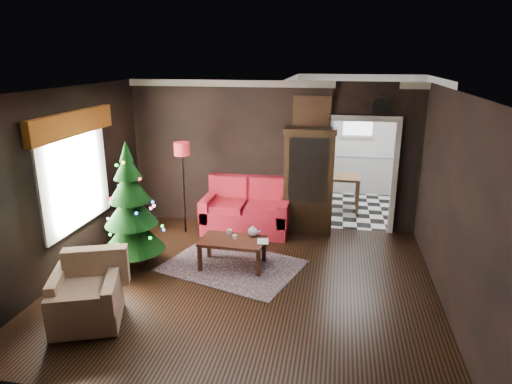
% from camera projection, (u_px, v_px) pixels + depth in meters
% --- Properties ---
extents(floor, '(5.50, 5.50, 0.00)m').
position_uv_depth(floor, '(245.00, 284.00, 6.69)').
color(floor, black).
rests_on(floor, ground).
extents(ceiling, '(5.50, 5.50, 0.00)m').
position_uv_depth(ceiling, '(243.00, 91.00, 5.87)').
color(ceiling, white).
rests_on(ceiling, ground).
extents(wall_back, '(5.50, 0.00, 5.50)m').
position_uv_depth(wall_back, '(271.00, 156.00, 8.63)').
color(wall_back, black).
rests_on(wall_back, ground).
extents(wall_front, '(5.50, 0.00, 5.50)m').
position_uv_depth(wall_front, '(185.00, 277.00, 3.93)').
color(wall_front, black).
rests_on(wall_front, ground).
extents(wall_left, '(0.00, 5.50, 5.50)m').
position_uv_depth(wall_left, '(65.00, 184.00, 6.76)').
color(wall_left, black).
rests_on(wall_left, ground).
extents(wall_right, '(0.00, 5.50, 5.50)m').
position_uv_depth(wall_right, '(453.00, 205.00, 5.80)').
color(wall_right, black).
rests_on(wall_right, ground).
extents(doorway, '(1.10, 0.10, 2.10)m').
position_uv_depth(doorway, '(361.00, 177.00, 8.43)').
color(doorway, silver).
rests_on(doorway, ground).
extents(left_window, '(0.05, 1.60, 1.40)m').
position_uv_depth(left_window, '(74.00, 177.00, 6.92)').
color(left_window, white).
rests_on(left_window, wall_left).
extents(valance, '(0.12, 2.10, 0.35)m').
position_uv_depth(valance, '(73.00, 124.00, 6.67)').
color(valance, brown).
rests_on(valance, wall_left).
extents(kitchen_floor, '(3.00, 3.00, 0.00)m').
position_uv_depth(kitchen_floor, '(355.00, 205.00, 10.15)').
color(kitchen_floor, silver).
rests_on(kitchen_floor, ground).
extents(kitchen_window, '(0.70, 0.06, 0.70)m').
position_uv_depth(kitchen_window, '(358.00, 121.00, 11.02)').
color(kitchen_window, white).
rests_on(kitchen_window, ground).
extents(rug, '(2.42, 2.06, 0.01)m').
position_uv_depth(rug, '(232.00, 266.00, 7.24)').
color(rug, '#402B38').
rests_on(rug, ground).
extents(loveseat, '(1.70, 0.90, 1.00)m').
position_uv_depth(loveseat, '(246.00, 206.00, 8.54)').
color(loveseat, maroon).
rests_on(loveseat, ground).
extents(curio_cabinet, '(0.90, 0.45, 1.90)m').
position_uv_depth(curio_cabinet, '(309.00, 183.00, 8.41)').
color(curio_cabinet, black).
rests_on(curio_cabinet, ground).
extents(floor_lamp, '(0.40, 0.40, 1.81)m').
position_uv_depth(floor_lamp, '(184.00, 190.00, 8.39)').
color(floor_lamp, black).
rests_on(floor_lamp, ground).
extents(christmas_tree, '(1.02, 1.02, 1.86)m').
position_uv_depth(christmas_tree, '(130.00, 205.00, 6.88)').
color(christmas_tree, black).
rests_on(christmas_tree, ground).
extents(armchair, '(1.09, 1.09, 0.87)m').
position_uv_depth(armchair, '(85.00, 291.00, 5.57)').
color(armchair, '#9C8C5C').
rests_on(armchair, ground).
extents(coffee_table, '(1.03, 0.64, 0.45)m').
position_uv_depth(coffee_table, '(233.00, 253.00, 7.16)').
color(coffee_table, black).
rests_on(coffee_table, rug).
extents(teapot, '(0.21, 0.21, 0.17)m').
position_uv_depth(teapot, '(253.00, 231.00, 7.19)').
color(teapot, silver).
rests_on(teapot, coffee_table).
extents(cup_a, '(0.08, 0.08, 0.07)m').
position_uv_depth(cup_a, '(229.00, 231.00, 7.33)').
color(cup_a, white).
rests_on(cup_a, coffee_table).
extents(cup_b, '(0.10, 0.10, 0.06)m').
position_uv_depth(cup_b, '(235.00, 237.00, 7.12)').
color(cup_b, white).
rests_on(cup_b, coffee_table).
extents(book, '(0.17, 0.05, 0.24)m').
position_uv_depth(book, '(257.00, 235.00, 6.96)').
color(book, '#7F6B5F').
rests_on(book, coffee_table).
extents(wall_clock, '(0.32, 0.32, 0.06)m').
position_uv_depth(wall_clock, '(381.00, 106.00, 7.96)').
color(wall_clock, white).
rests_on(wall_clock, wall_back).
extents(painting, '(0.62, 0.05, 0.52)m').
position_uv_depth(painting, '(312.00, 112.00, 8.21)').
color(painting, '#BD7449').
rests_on(painting, wall_back).
extents(kitchen_counter, '(1.80, 0.60, 0.90)m').
position_uv_depth(kitchen_counter, '(355.00, 173.00, 11.15)').
color(kitchen_counter, silver).
rests_on(kitchen_counter, ground).
extents(kitchen_table, '(0.70, 0.70, 0.75)m').
position_uv_depth(kitchen_table, '(343.00, 193.00, 9.81)').
color(kitchen_table, brown).
rests_on(kitchen_table, ground).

